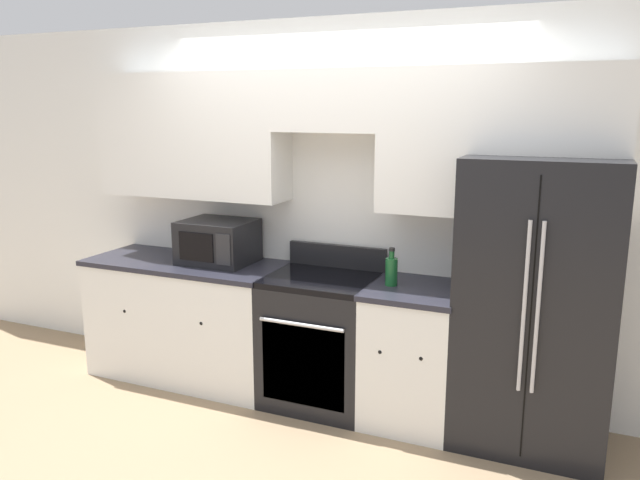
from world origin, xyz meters
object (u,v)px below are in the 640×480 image
at_px(oven_range, 321,339).
at_px(microwave, 218,242).
at_px(refrigerator, 536,303).
at_px(bottle, 391,271).

height_order(oven_range, microwave, microwave).
relative_size(oven_range, refrigerator, 0.61).
relative_size(oven_range, bottle, 4.34).
height_order(oven_range, bottle, bottle).
distance_m(oven_range, refrigerator, 1.42).
distance_m(refrigerator, bottle, 0.88).
xyz_separation_m(oven_range, refrigerator, (1.36, 0.05, 0.41)).
distance_m(microwave, bottle, 1.33).
height_order(oven_range, refrigerator, refrigerator).
height_order(refrigerator, bottle, refrigerator).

